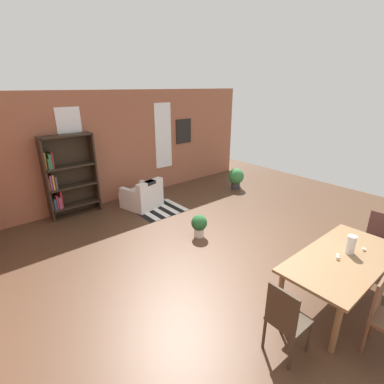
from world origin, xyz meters
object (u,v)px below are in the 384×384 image
object	(u,v)px
armchair_white	(143,197)
bookshelf_tall	(67,177)
vase_on_table	(351,245)
potted_plant_corner	(236,177)
potted_plant_by_shelf	(199,224)
dining_table	(343,262)
dining_chair_head_right	(376,239)
dining_chair_head_left	(286,319)

from	to	relation	value
armchair_white	bookshelf_tall	bearing A→B (deg)	155.58
vase_on_table	potted_plant_corner	xyz separation A→B (m)	(2.34, 4.16, -0.51)
bookshelf_tall	potted_plant_corner	size ratio (longest dim) A/B	3.08
armchair_white	potted_plant_by_shelf	distance (m)	2.08
dining_table	dining_chair_head_right	distance (m)	1.37
dining_chair_head_right	bookshelf_tall	size ratio (longest dim) A/B	0.50
dining_chair_head_left	potted_plant_corner	size ratio (longest dim) A/B	1.53
dining_chair_head_right	bookshelf_tall	bearing A→B (deg)	120.95
bookshelf_tall	potted_plant_by_shelf	bearing A→B (deg)	-59.35
dining_chair_head_right	bookshelf_tall	world-z (taller)	bookshelf_tall
vase_on_table	armchair_white	distance (m)	4.83
potted_plant_by_shelf	dining_chair_head_right	bearing A→B (deg)	-58.73
dining_table	bookshelf_tall	world-z (taller)	bookshelf_tall
potted_plant_corner	dining_table	bearing A→B (deg)	-121.04
vase_on_table	dining_chair_head_right	world-z (taller)	vase_on_table
potted_plant_corner	bookshelf_tall	bearing A→B (deg)	163.59
vase_on_table	potted_plant_by_shelf	bearing A→B (deg)	99.25
dining_table	dining_chair_head_right	bearing A→B (deg)	0.23
dining_chair_head_left	bookshelf_tall	bearing A→B (deg)	95.83
dining_chair_head_left	bookshelf_tall	size ratio (longest dim) A/B	0.50
dining_chair_head_right	potted_plant_by_shelf	size ratio (longest dim) A/B	2.02
bookshelf_tall	armchair_white	world-z (taller)	bookshelf_tall
vase_on_table	dining_chair_head_left	size ratio (longest dim) A/B	0.28
dining_table	vase_on_table	bearing A→B (deg)	0.00
vase_on_table	dining_chair_head_left	xyz separation A→B (m)	(-1.53, 0.00, -0.35)
dining_chair_head_right	vase_on_table	bearing A→B (deg)	-179.74
dining_table	potted_plant_corner	distance (m)	4.87
vase_on_table	bookshelf_tall	bearing A→B (deg)	110.87
vase_on_table	dining_chair_head_right	xyz separation A→B (m)	(1.19, 0.01, -0.35)
bookshelf_tall	armchair_white	xyz separation A→B (m)	(1.55, -0.70, -0.68)
vase_on_table	bookshelf_tall	size ratio (longest dim) A/B	0.14
bookshelf_tall	vase_on_table	bearing A→B (deg)	-69.13
dining_chair_head_left	dining_chair_head_right	xyz separation A→B (m)	(2.72, 0.00, 0.00)
potted_plant_corner	vase_on_table	bearing A→B (deg)	-119.32
dining_table	bookshelf_tall	xyz separation A→B (m)	(-1.92, 5.47, 0.30)
dining_chair_head_right	dining_table	bearing A→B (deg)	-179.77
bookshelf_tall	dining_chair_head_right	bearing A→B (deg)	-59.05
dining_table	potted_plant_corner	bearing A→B (deg)	58.96
vase_on_table	potted_plant_corner	distance (m)	4.80
dining_chair_head_left	dining_table	bearing A→B (deg)	-0.08
dining_chair_head_right	armchair_white	xyz separation A→B (m)	(-1.72, 4.76, -0.23)
armchair_white	potted_plant_corner	bearing A→B (deg)	-11.77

